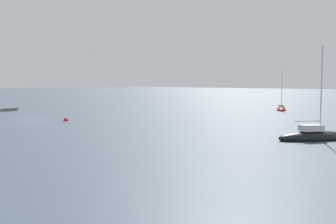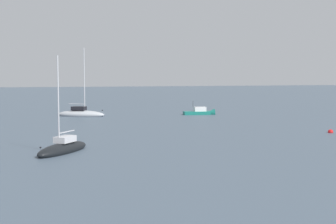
% 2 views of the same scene
% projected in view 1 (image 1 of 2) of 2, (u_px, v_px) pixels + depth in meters
% --- Properties ---
extents(ground_plane, '(500.00, 500.00, 0.00)m').
position_uv_depth(ground_plane, '(32.00, 119.00, 54.72)').
color(ground_plane, '#475666').
extents(sailboat_black_near, '(6.80, 5.95, 8.92)m').
position_uv_depth(sailboat_black_near, '(314.00, 136.00, 34.77)').
color(sailboat_black_near, black).
rests_on(sailboat_black_near, ground_plane).
extents(sailboat_red_far, '(5.75, 3.82, 7.66)m').
position_uv_depth(sailboat_red_far, '(281.00, 109.00, 70.85)').
color(sailboat_red_far, red).
rests_on(sailboat_red_far, ground_plane).
extents(mooring_buoy_near, '(0.62, 0.62, 0.62)m').
position_uv_depth(mooring_buoy_near, '(66.00, 120.00, 51.81)').
color(mooring_buoy_near, red).
rests_on(mooring_buoy_near, ground_plane).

